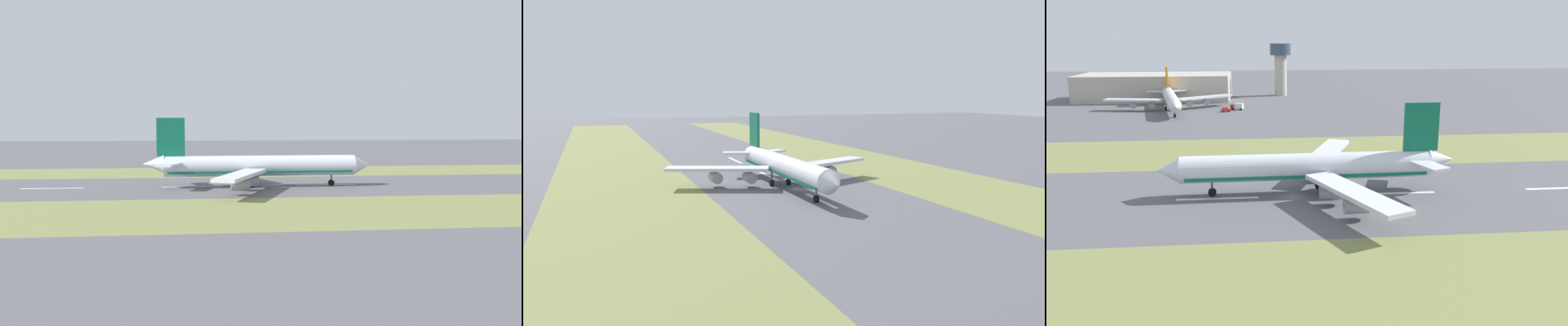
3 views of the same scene
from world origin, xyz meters
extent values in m
plane|color=#56565B|center=(0.00, 0.00, 0.00)|extent=(800.00, 800.00, 0.00)
cube|color=olive|center=(-45.00, 0.00, 0.00)|extent=(40.00, 600.00, 0.01)
cube|color=olive|center=(45.00, 0.00, 0.00)|extent=(40.00, 600.00, 0.01)
cube|color=silver|center=(0.00, -63.48, 0.01)|extent=(1.20, 18.00, 0.01)
cube|color=silver|center=(0.00, -23.48, 0.01)|extent=(1.20, 18.00, 0.01)
cube|color=silver|center=(0.00, 16.52, 0.01)|extent=(1.20, 18.00, 0.01)
cylinder|color=silver|center=(2.26, -3.48, 6.20)|extent=(6.92, 56.09, 6.00)
cone|color=silver|center=(1.75, 27.02, 6.20)|extent=(5.96, 5.10, 5.88)
cone|color=silver|center=(2.77, -34.47, 7.00)|extent=(5.20, 6.08, 5.10)
cube|color=#0F6647|center=(2.26, -3.48, 4.55)|extent=(6.58, 53.85, 0.70)
cube|color=silver|center=(-15.12, -10.98, 5.30)|extent=(29.04, 16.83, 0.90)
cube|color=silver|center=(19.87, -10.41, 5.30)|extent=(29.22, 16.02, 0.90)
cylinder|color=#93939E|center=(-6.68, -7.62, 2.85)|extent=(3.28, 4.85, 3.20)
cylinder|color=#93939E|center=(-15.62, -11.27, 2.85)|extent=(3.28, 4.85, 3.20)
cylinder|color=#93939E|center=(11.32, -7.33, 2.85)|extent=(3.28, 4.85, 3.20)
cylinder|color=#93939E|center=(20.38, -10.68, 2.85)|extent=(3.28, 4.85, 3.20)
cube|color=#0F6647|center=(2.68, -29.47, 14.70)|extent=(0.93, 8.01, 11.00)
cube|color=silver|center=(-2.82, -29.56, 7.20)|extent=(10.89, 7.41, 0.60)
cube|color=silver|center=(8.18, -29.38, 7.20)|extent=(10.85, 7.14, 0.60)
cylinder|color=#59595E|center=(1.91, 17.80, 2.50)|extent=(0.50, 0.50, 3.20)
cylinder|color=black|center=(1.91, 17.80, 0.90)|extent=(0.93, 1.81, 1.80)
cylinder|color=#59595E|center=(-0.29, -6.52, 2.50)|extent=(0.50, 0.50, 3.20)
cylinder|color=black|center=(-0.29, -6.52, 0.90)|extent=(0.93, 1.81, 1.80)
cylinder|color=#59595E|center=(4.90, -6.43, 2.50)|extent=(0.50, 0.50, 3.20)
cylinder|color=black|center=(4.90, -6.43, 0.90)|extent=(0.93, 1.81, 1.80)
camera|label=1|loc=(150.04, -18.95, 18.63)|focal=35.00mm
camera|label=2|loc=(53.02, 129.20, 27.14)|focal=35.00mm
camera|label=3|loc=(-107.43, 7.29, 35.18)|focal=35.00mm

